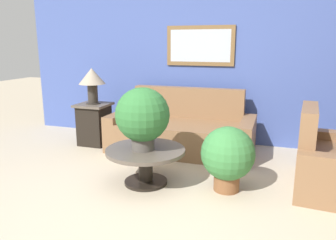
# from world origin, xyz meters

# --- Properties ---
(ground_plane) EXTENTS (20.00, 20.00, 0.00)m
(ground_plane) POSITION_xyz_m (0.00, 0.00, 0.00)
(ground_plane) COLOR #BCAD93
(wall_back) EXTENTS (6.50, 0.09, 2.60)m
(wall_back) POSITION_xyz_m (-0.00, 2.63, 1.30)
(wall_back) COLOR #42569E
(wall_back) RESTS_ON ground_plane
(couch_main) EXTENTS (2.06, 0.93, 0.88)m
(couch_main) POSITION_xyz_m (-0.33, 2.01, 0.28)
(couch_main) COLOR brown
(couch_main) RESTS_ON ground_plane
(coffee_table) EXTENTS (0.88, 0.88, 0.40)m
(coffee_table) POSITION_xyz_m (-0.39, 0.74, 0.29)
(coffee_table) COLOR black
(coffee_table) RESTS_ON ground_plane
(side_table) EXTENTS (0.48, 0.48, 0.64)m
(side_table) POSITION_xyz_m (-1.70, 1.86, 0.33)
(side_table) COLOR black
(side_table) RESTS_ON ground_plane
(table_lamp) EXTENTS (0.40, 0.40, 0.54)m
(table_lamp) POSITION_xyz_m (-1.70, 1.86, 1.01)
(table_lamp) COLOR #2D2823
(table_lamp) RESTS_ON side_table
(potted_plant_on_table) EXTENTS (0.59, 0.59, 0.68)m
(potted_plant_on_table) POSITION_xyz_m (-0.40, 0.72, 0.78)
(potted_plant_on_table) COLOR #4C4742
(potted_plant_on_table) RESTS_ON coffee_table
(potted_plant_floor) EXTENTS (0.57, 0.57, 0.70)m
(potted_plant_floor) POSITION_xyz_m (0.50, 0.85, 0.39)
(potted_plant_floor) COLOR brown
(potted_plant_floor) RESTS_ON ground_plane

